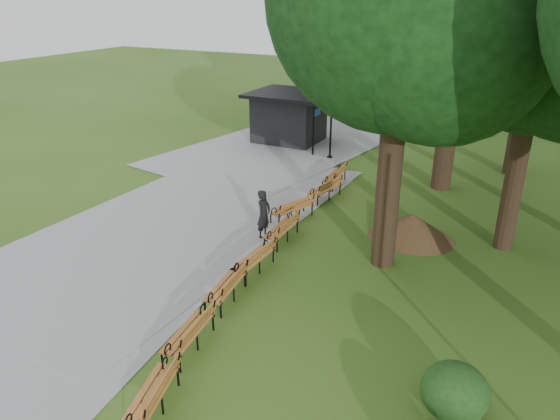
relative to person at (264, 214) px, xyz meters
The scene contains 16 objects.
ground 3.14m from the person, 79.78° to the right, with size 100.00×100.00×0.00m, color #355C1A.
path 3.56m from the person, behind, with size 12.00×38.00×0.06m, color gray.
person is the anchor object (origin of this frame).
kiosk 12.22m from the person, 112.38° to the left, with size 4.34×3.78×2.72m, color black, non-canonical shape.
lamp_post 9.60m from the person, 98.74° to the left, with size 0.32×0.32×3.09m.
dirt_mound 4.95m from the person, 26.02° to the left, with size 2.43×2.43×0.89m, color #47301C.
bench_0 8.25m from the person, 76.76° to the right, with size 1.90×0.64×0.88m, color #AF6128, non-canonical shape.
bench_1 6.19m from the person, 77.60° to the right, with size 1.90×0.64×0.88m, color #AF6128, non-canonical shape.
bench_2 4.02m from the person, 75.84° to the right, with size 1.90×0.64×0.88m, color #AF6128, non-canonical shape.
bench_3 2.44m from the person, 68.84° to the right, with size 1.90×0.64×0.88m, color #AF6128, non-canonical shape.
bench_4 0.76m from the person, ahead, with size 1.90×0.64×0.88m, color #AF6128, non-canonical shape.
bench_5 1.80m from the person, 83.80° to the left, with size 1.90×0.64×0.88m, color #AF6128, non-canonical shape.
bench_6 4.19m from the person, 83.67° to the left, with size 1.90×0.64×0.88m, color #AF6128, non-canonical shape.
bench_7 5.83m from the person, 88.00° to the left, with size 1.90×0.64×0.88m, color #AF6128, non-canonical shape.
lawn_tree_1 9.98m from the person, 21.90° to the left, with size 6.53×6.53×10.35m.
shrub_0 8.99m from the person, 36.81° to the right, with size 1.33×1.33×1.13m, color #193D14.
Camera 1 is at (7.29, -11.07, 7.75)m, focal length 33.82 mm.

